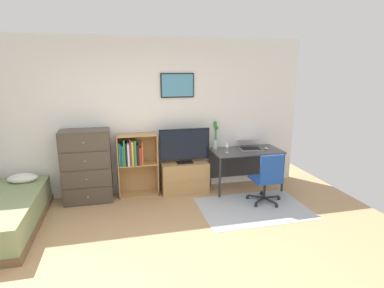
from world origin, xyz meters
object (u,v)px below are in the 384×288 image
dresser (87,166)px  wine_glass (227,145)px  tv_stand (185,177)px  office_chair (268,177)px  bamboo_vase (215,136)px  bookshelf (134,159)px  desk (244,156)px  laptop (250,145)px  computer_mouse (266,148)px  television (185,146)px

dresser → wine_glass: 2.39m
tv_stand → wine_glass: bearing=-16.0°
dresser → office_chair: 2.98m
office_chair → bamboo_vase: (-0.60, 0.95, 0.52)m
bookshelf → desk: bearing=-2.5°
desk → bamboo_vase: 0.65m
laptop → bamboo_vase: size_ratio=0.87×
bookshelf → computer_mouse: 2.39m
computer_mouse → tv_stand: bearing=174.1°
desk → computer_mouse: computer_mouse is taller
desk → television: bearing=179.1°
computer_mouse → wine_glass: bearing=-176.2°
television → office_chair: television is taller
dresser → tv_stand: 1.69m
tv_stand → computer_mouse: computer_mouse is taller
bookshelf → laptop: 2.11m
dresser → laptop: size_ratio=2.72×
dresser → desk: dresser is taller
laptop → wine_glass: bearing=-153.7°
desk → bookshelf: bearing=177.5°
desk → dresser: bearing=179.5°
tv_stand → wine_glass: 0.96m
bookshelf → office_chair: bookshelf is taller
television → computer_mouse: bearing=-5.0°
television → laptop: bearing=0.4°
desk → office_chair: 0.82m
television → bamboo_vase: (0.60, 0.13, 0.12)m
bamboo_vase → bookshelf: bearing=-177.5°
wine_glass → computer_mouse: bearing=3.8°
desk → bamboo_vase: (-0.52, 0.15, 0.36)m
desk → wine_glass: bearing=-157.6°
dresser → computer_mouse: dresser is taller
laptop → dresser: bearing=-174.3°
office_chair → dresser: bearing=163.3°
bookshelf → tv_stand: bearing=-3.1°
tv_stand → computer_mouse: 1.58m
television → desk: size_ratio=0.71×
tv_stand → laptop: 1.34m
television → tv_stand: bearing=90.0°
television → dresser: bearing=179.7°
dresser → office_chair: bearing=-16.1°
bookshelf → tv_stand: size_ratio=1.31×
bookshelf → television: bearing=-4.6°
tv_stand → dresser: bearing=-179.5°
dresser → bamboo_vase: bearing=3.2°
office_chair → laptop: laptop is taller
bookshelf → computer_mouse: (2.37, -0.20, 0.11)m
desk → wine_glass: size_ratio=6.94×
bookshelf → television: television is taller
dresser → bookshelf: (0.78, 0.06, 0.04)m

